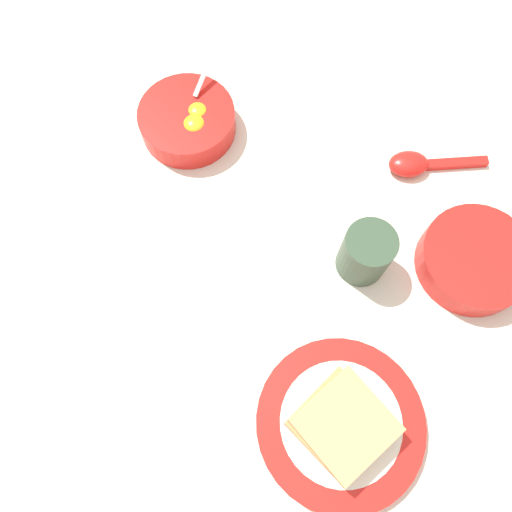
% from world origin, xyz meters
% --- Properties ---
extents(ground_plane, '(3.00, 3.00, 0.00)m').
position_xyz_m(ground_plane, '(0.00, 0.00, 0.00)').
color(ground_plane, silver).
extents(egg_bowl, '(0.16, 0.15, 0.07)m').
position_xyz_m(egg_bowl, '(0.14, 0.23, 0.02)').
color(egg_bowl, red).
rests_on(egg_bowl, ground_plane).
extents(toast_plate, '(0.22, 0.22, 0.02)m').
position_xyz_m(toast_plate, '(-0.17, -0.17, 0.01)').
color(toast_plate, red).
rests_on(toast_plate, ground_plane).
extents(toast_sandwich, '(0.13, 0.13, 0.04)m').
position_xyz_m(toast_sandwich, '(-0.17, -0.17, 0.04)').
color(toast_sandwich, tan).
rests_on(toast_sandwich, toast_plate).
extents(soup_spoon, '(0.11, 0.15, 0.03)m').
position_xyz_m(soup_spoon, '(0.24, -0.13, 0.01)').
color(soup_spoon, red).
rests_on(soup_spoon, ground_plane).
extents(congee_bowl, '(0.16, 0.16, 0.04)m').
position_xyz_m(congee_bowl, '(0.12, -0.25, 0.02)').
color(congee_bowl, red).
rests_on(congee_bowl, ground_plane).
extents(drinking_cup, '(0.07, 0.07, 0.09)m').
position_xyz_m(drinking_cup, '(0.05, -0.11, 0.05)').
color(drinking_cup, '#334733').
rests_on(drinking_cup, ground_plane).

